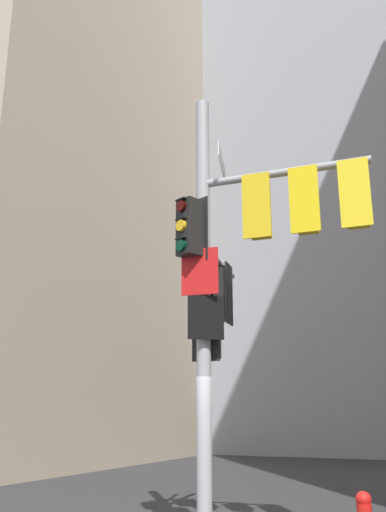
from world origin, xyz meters
name	(u,v)px	position (x,y,z in m)	size (l,w,h in m)	color
building_tower_left	(0,138)	(-16.61, 11.61, 15.99)	(16.91, 16.91, 31.98)	tan
building_mid_block	(329,102)	(-1.81, 26.21, 22.48)	(14.27, 14.27, 44.96)	#9399A3
signal_pole_assembly	(237,265)	(0.56, 0.16, 4.35)	(3.27, 2.65, 7.52)	#9EA0A3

